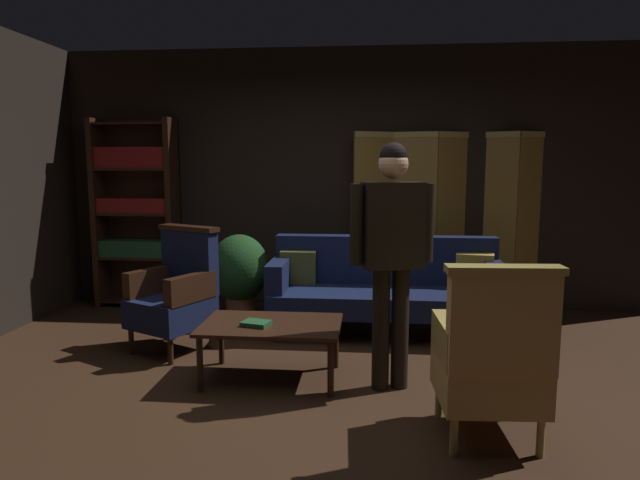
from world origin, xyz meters
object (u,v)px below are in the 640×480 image
(bookshelf, at_px, (137,208))
(folding_screen, at_px, (454,219))
(armchair_gilt_accent, at_px, (492,358))
(armchair_wing_left, at_px, (176,293))
(standing_figure, at_px, (392,243))
(potted_plant, at_px, (240,272))
(velvet_couch, at_px, (385,284))
(coffee_table, at_px, (271,329))
(book_green_cloth, at_px, (256,323))

(bookshelf, bearing_deg, folding_screen, 2.29)
(armchair_gilt_accent, bearing_deg, folding_screen, 85.96)
(armchair_wing_left, distance_m, standing_figure, 1.96)
(standing_figure, distance_m, potted_plant, 2.16)
(velvet_couch, xyz_separation_m, coffee_table, (-0.85, -1.24, -0.08))
(coffee_table, distance_m, armchair_gilt_accent, 1.60)
(folding_screen, bearing_deg, bookshelf, -177.71)
(armchair_gilt_accent, distance_m, armchair_wing_left, 2.67)
(folding_screen, distance_m, potted_plant, 2.33)
(bookshelf, relative_size, armchair_gilt_accent, 1.97)
(velvet_couch, bearing_deg, coffee_table, -124.28)
(armchair_gilt_accent, relative_size, potted_plant, 1.19)
(book_green_cloth, bearing_deg, velvet_couch, 54.25)
(velvet_couch, bearing_deg, book_green_cloth, -125.75)
(standing_figure, bearing_deg, potted_plant, 133.25)
(armchair_gilt_accent, relative_size, standing_figure, 0.61)
(velvet_couch, distance_m, book_green_cloth, 1.62)
(folding_screen, bearing_deg, velvet_couch, -130.13)
(armchair_wing_left, xyz_separation_m, standing_figure, (1.77, -0.66, 0.54))
(velvet_couch, xyz_separation_m, potted_plant, (-1.43, 0.20, 0.06))
(potted_plant, bearing_deg, coffee_table, -68.04)
(armchair_wing_left, bearing_deg, coffee_table, -32.39)
(coffee_table, xyz_separation_m, book_green_cloth, (-0.10, -0.07, 0.06))
(coffee_table, bearing_deg, potted_plant, 111.96)
(armchair_wing_left, bearing_deg, armchair_gilt_accent, -30.65)
(folding_screen, distance_m, armchair_gilt_accent, 2.96)
(folding_screen, height_order, standing_figure, folding_screen)
(folding_screen, relative_size, bookshelf, 1.04)
(folding_screen, bearing_deg, armchair_gilt_accent, -94.04)
(book_green_cloth, bearing_deg, folding_screen, 52.43)
(folding_screen, bearing_deg, coffee_table, -126.82)
(potted_plant, distance_m, book_green_cloth, 1.59)
(bookshelf, xyz_separation_m, velvet_couch, (2.70, -0.74, -0.63))
(armchair_gilt_accent, bearing_deg, bookshelf, 139.44)
(coffee_table, height_order, armchair_gilt_accent, armchair_gilt_accent)
(potted_plant, bearing_deg, book_green_cloth, -72.23)
(standing_figure, bearing_deg, armchair_gilt_accent, -52.79)
(velvet_couch, distance_m, armchair_wing_left, 1.88)
(armchair_wing_left, relative_size, potted_plant, 1.19)
(coffee_table, height_order, potted_plant, potted_plant)
(potted_plant, bearing_deg, standing_figure, -46.75)
(bookshelf, relative_size, standing_figure, 1.20)
(coffee_table, height_order, book_green_cloth, book_green_cloth)
(folding_screen, xyz_separation_m, book_green_cloth, (-1.69, -2.19, -0.55))
(coffee_table, bearing_deg, book_green_cloth, -144.58)
(folding_screen, distance_m, bookshelf, 3.45)
(folding_screen, height_order, armchair_wing_left, folding_screen)
(armchair_wing_left, bearing_deg, folding_screen, 31.66)
(coffee_table, relative_size, book_green_cloth, 5.30)
(standing_figure, relative_size, potted_plant, 1.94)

